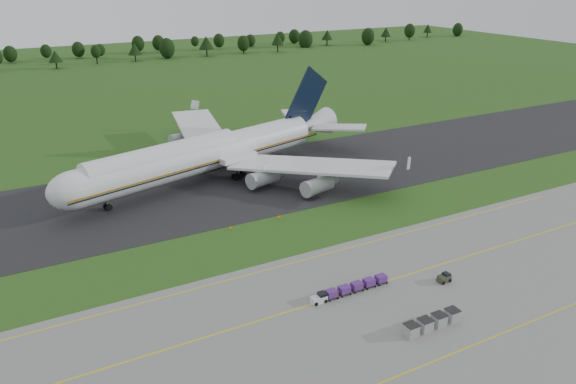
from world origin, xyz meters
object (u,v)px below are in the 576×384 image
baggage_train (349,289)px  utility_cart (444,279)px  edge_markers (255,223)px  aircraft (208,153)px  uld_row (432,322)px

baggage_train → utility_cart: baggage_train is taller
baggage_train → edge_markers: size_ratio=1.24×
aircraft → uld_row: aircraft is taller
aircraft → edge_markers: bearing=-92.8°
aircraft → utility_cart: (15.18, -60.10, -5.67)m
aircraft → uld_row: bearing=-85.6°
aircraft → uld_row: size_ratio=8.72×
edge_markers → uld_row: bearing=-80.8°
utility_cart → edge_markers: bearing=116.6°
baggage_train → uld_row: 13.46m
utility_cart → uld_row: 12.85m
aircraft → uld_row: (5.31, -68.33, -5.34)m
baggage_train → edge_markers: baggage_train is taller
aircraft → baggage_train: bearing=-89.5°
utility_cart → uld_row: bearing=-140.2°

